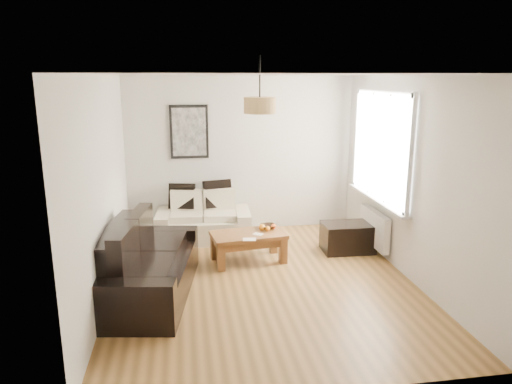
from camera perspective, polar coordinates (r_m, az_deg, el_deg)
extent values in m
plane|color=brown|center=(6.20, 0.87, -10.79)|extent=(4.50, 4.50, 0.00)
cube|color=white|center=(7.28, 14.09, -4.23)|extent=(0.10, 0.90, 0.52)
cylinder|color=tan|center=(5.95, 0.45, 10.42)|extent=(0.40, 0.40, 0.20)
cube|color=black|center=(7.29, 11.00, -5.39)|extent=(0.77, 0.50, 0.43)
cube|color=black|center=(7.75, -8.92, -0.50)|extent=(0.43, 0.22, 0.42)
cube|color=black|center=(7.77, -4.65, -0.22)|extent=(0.47, 0.23, 0.45)
imported|color=black|center=(6.90, 1.42, -4.19)|extent=(0.23, 0.23, 0.06)
sphere|color=orange|center=(6.78, 1.41, -4.43)|extent=(0.09, 0.09, 0.07)
sphere|color=#FC5D15|center=(6.87, 2.12, -4.17)|extent=(0.08, 0.08, 0.07)
sphere|color=orange|center=(6.83, 0.71, -4.28)|extent=(0.12, 0.12, 0.09)
cube|color=silver|center=(6.45, -0.81, -5.74)|extent=(0.19, 0.14, 0.01)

